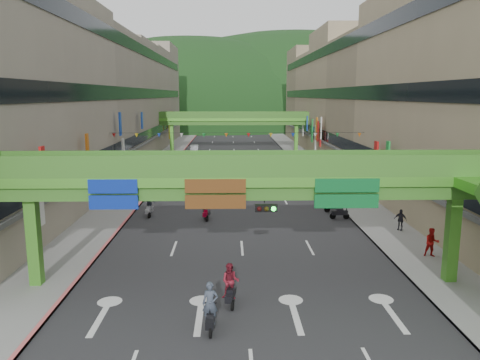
{
  "coord_description": "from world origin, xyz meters",
  "views": [
    {
      "loc": [
        -0.79,
        -17.59,
        9.99
      ],
      "look_at": [
        0.0,
        18.0,
        3.5
      ],
      "focal_mm": 35.0,
      "sensor_mm": 36.0,
      "label": 1
    }
  ],
  "objects_px": {
    "overpass_near": "(264,192)",
    "scooter_rider_near": "(210,308)",
    "car_yellow": "(262,165)",
    "pedestrian_red": "(432,245)",
    "car_silver": "(195,149)",
    "scooter_rider_mid": "(230,284)"
  },
  "relations": [
    {
      "from": "overpass_near",
      "to": "scooter_rider_near",
      "type": "xyz_separation_m",
      "value": [
        -2.57,
        -4.38,
        -4.15
      ]
    },
    {
      "from": "scooter_rider_near",
      "to": "car_silver",
      "type": "relative_size",
      "value": 0.57
    },
    {
      "from": "scooter_rider_near",
      "to": "scooter_rider_mid",
      "type": "distance_m",
      "value": 2.63
    },
    {
      "from": "scooter_rider_near",
      "to": "car_silver",
      "type": "height_order",
      "value": "scooter_rider_near"
    },
    {
      "from": "car_yellow",
      "to": "pedestrian_red",
      "type": "relative_size",
      "value": 2.42
    },
    {
      "from": "overpass_near",
      "to": "scooter_rider_near",
      "type": "height_order",
      "value": "overpass_near"
    },
    {
      "from": "scooter_rider_mid",
      "to": "car_yellow",
      "type": "height_order",
      "value": "scooter_rider_mid"
    },
    {
      "from": "car_yellow",
      "to": "scooter_rider_near",
      "type": "bearing_deg",
      "value": -89.02
    },
    {
      "from": "scooter_rider_near",
      "to": "pedestrian_red",
      "type": "xyz_separation_m",
      "value": [
        13.28,
        8.74,
        -0.16
      ]
    },
    {
      "from": "overpass_near",
      "to": "scooter_rider_near",
      "type": "bearing_deg",
      "value": -120.42
    },
    {
      "from": "car_silver",
      "to": "car_yellow",
      "type": "height_order",
      "value": "car_yellow"
    },
    {
      "from": "scooter_rider_mid",
      "to": "pedestrian_red",
      "type": "height_order",
      "value": "scooter_rider_mid"
    },
    {
      "from": "scooter_rider_mid",
      "to": "car_yellow",
      "type": "xyz_separation_m",
      "value": [
        4.29,
        41.0,
        -0.36
      ]
    },
    {
      "from": "car_silver",
      "to": "scooter_rider_near",
      "type": "bearing_deg",
      "value": -87.0
    },
    {
      "from": "overpass_near",
      "to": "scooter_rider_near",
      "type": "distance_m",
      "value": 6.56
    },
    {
      "from": "overpass_near",
      "to": "pedestrian_red",
      "type": "relative_size",
      "value": 15.59
    },
    {
      "from": "car_yellow",
      "to": "pedestrian_red",
      "type": "xyz_separation_m",
      "value": [
        8.12,
        -34.75,
        0.16
      ]
    },
    {
      "from": "scooter_rider_mid",
      "to": "car_yellow",
      "type": "distance_m",
      "value": 41.22
    },
    {
      "from": "car_silver",
      "to": "pedestrian_red",
      "type": "distance_m",
      "value": 58.01
    },
    {
      "from": "scooter_rider_near",
      "to": "scooter_rider_mid",
      "type": "height_order",
      "value": "scooter_rider_near"
    },
    {
      "from": "scooter_rider_mid",
      "to": "scooter_rider_near",
      "type": "bearing_deg",
      "value": -109.09
    },
    {
      "from": "overpass_near",
      "to": "scooter_rider_mid",
      "type": "bearing_deg",
      "value": -132.12
    }
  ]
}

